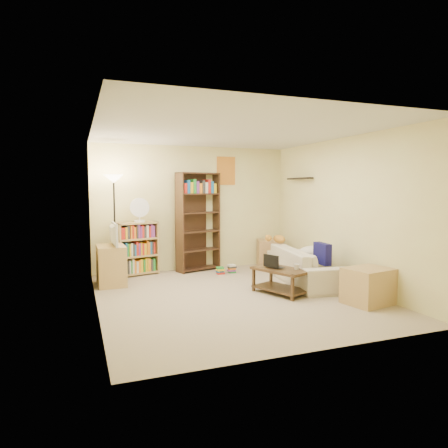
# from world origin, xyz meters

# --- Properties ---
(room) EXTENTS (4.50, 4.54, 2.52)m
(room) POSITION_xyz_m (0.00, 0.01, 1.62)
(room) COLOR tan
(room) RESTS_ON ground
(sofa) EXTENTS (2.30, 1.44, 0.60)m
(sofa) POSITION_xyz_m (1.55, 0.43, 0.30)
(sofa) COLOR #BEB79D
(sofa) RESTS_ON ground
(navy_pillow) EXTENTS (0.14, 0.40, 0.35)m
(navy_pillow) POSITION_xyz_m (1.58, -0.02, 0.57)
(navy_pillow) COLOR #13124F
(navy_pillow) RESTS_ON sofa
(cream_blanket) EXTENTS (0.55, 0.39, 0.24)m
(cream_blanket) POSITION_xyz_m (1.70, 0.45, 0.51)
(cream_blanket) COLOR silver
(cream_blanket) RESTS_ON sofa
(tabby_cat) EXTENTS (0.48, 0.22, 0.16)m
(tabby_cat) POSITION_xyz_m (1.41, 1.25, 0.68)
(tabby_cat) COLOR orange
(tabby_cat) RESTS_ON sofa
(coffee_table) EXTENTS (0.79, 1.01, 0.40)m
(coffee_table) POSITION_xyz_m (0.76, -0.12, 0.25)
(coffee_table) COLOR #442E1A
(coffee_table) RESTS_ON ground
(laptop) EXTENTS (0.51, 0.50, 0.03)m
(laptop) POSITION_xyz_m (0.73, -0.02, 0.41)
(laptop) COLOR black
(laptop) RESTS_ON coffee_table
(laptop_screen) EXTENTS (0.12, 0.28, 0.20)m
(laptop_screen) POSITION_xyz_m (0.61, -0.07, 0.52)
(laptop_screen) COLOR white
(laptop_screen) RESTS_ON laptop
(mug) EXTENTS (0.13, 0.13, 0.09)m
(mug) POSITION_xyz_m (0.94, -0.28, 0.44)
(mug) COLOR white
(mug) RESTS_ON coffee_table
(tv_remote) EXTENTS (0.14, 0.15, 0.02)m
(tv_remote) POSITION_xyz_m (0.74, 0.19, 0.41)
(tv_remote) COLOR black
(tv_remote) RESTS_ON coffee_table
(tv_stand) EXTENTS (0.47, 0.65, 0.68)m
(tv_stand) POSITION_xyz_m (-1.70, 1.38, 0.34)
(tv_stand) COLOR tan
(tv_stand) RESTS_ON ground
(television) EXTENTS (0.68, 0.12, 0.39)m
(television) POSITION_xyz_m (-1.70, 1.38, 0.88)
(television) COLOR black
(television) RESTS_ON tv_stand
(tall_bookshelf) EXTENTS (0.93, 0.54, 1.97)m
(tall_bookshelf) POSITION_xyz_m (0.05, 2.05, 1.04)
(tall_bookshelf) COLOR #3E2917
(tall_bookshelf) RESTS_ON ground
(short_bookshelf) EXTENTS (0.84, 0.51, 1.02)m
(short_bookshelf) POSITION_xyz_m (-1.17, 2.05, 0.51)
(short_bookshelf) COLOR tan
(short_bookshelf) RESTS_ON ground
(desk_fan) EXTENTS (0.36, 0.20, 0.46)m
(desk_fan) POSITION_xyz_m (-1.11, 2.00, 1.25)
(desk_fan) COLOR white
(desk_fan) RESTS_ON short_bookshelf
(floor_lamp) EXTENTS (0.32, 0.32, 1.89)m
(floor_lamp) POSITION_xyz_m (-1.60, 1.68, 1.51)
(floor_lamp) COLOR black
(floor_lamp) RESTS_ON ground
(side_table) EXTENTS (0.63, 0.63, 0.57)m
(side_table) POSITION_xyz_m (1.59, 1.90, 0.29)
(side_table) COLOR tan
(side_table) RESTS_ON ground
(end_cabinet) EXTENTS (0.70, 0.62, 0.52)m
(end_cabinet) POSITION_xyz_m (1.65, -1.06, 0.26)
(end_cabinet) COLOR tan
(end_cabinet) RESTS_ON ground
(book_stacks) EXTENTS (0.41, 0.15, 0.17)m
(book_stacks) POSITION_xyz_m (0.48, 1.57, 0.08)
(book_stacks) COLOR red
(book_stacks) RESTS_ON ground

